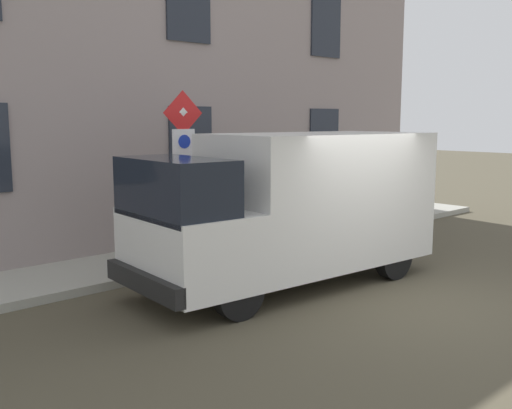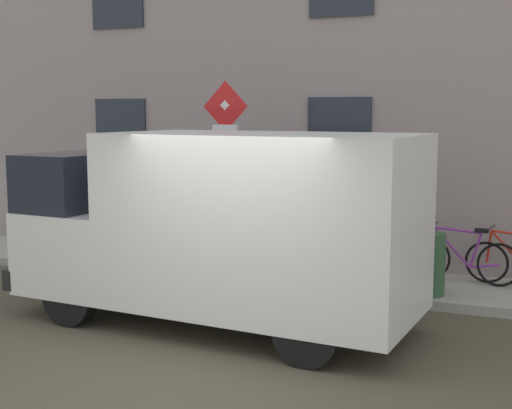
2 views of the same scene
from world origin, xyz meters
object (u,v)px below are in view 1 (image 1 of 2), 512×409
Objects in this scene: pedestrian at (250,199)px; litter_bin at (298,218)px; delivery_van at (292,205)px; bicycle_green at (327,207)px; sign_post_stacked at (183,153)px; bicycle_red at (304,210)px; bicycle_purple at (279,214)px.

pedestrian is 1.24m from litter_bin.
delivery_van is 3.19× the size of bicycle_green.
bicycle_red is (1.09, -4.37, -1.63)m from sign_post_stacked.
sign_post_stacked is 1.74× the size of bicycle_red.
bicycle_red is 1.55m from litter_bin.
pedestrian is at bearing 20.74° from bicycle_red.
bicycle_purple is (-0.00, 0.86, 0.00)m from bicycle_red.
sign_post_stacked is at bearing 22.87° from bicycle_purple.
litter_bin is at bearing 16.29° from bicycle_green.
bicycle_green is at bearing -166.83° from pedestrian.
delivery_van is 6.07× the size of litter_bin.
pedestrian reaches higher than bicycle_green.
pedestrian is (2.46, -1.26, -0.26)m from delivery_van.
bicycle_purple is 1.64m from pedestrian.
bicycle_red is 0.99× the size of pedestrian.
pedestrian is at bearing 69.53° from litter_bin.
pedestrian is at bearing -112.83° from delivery_van.
delivery_van is 4.73m from bicycle_red.
sign_post_stacked is 3.30× the size of litter_bin.
litter_bin is at bearing -134.26° from delivery_van.
delivery_van reaches higher than pedestrian.
delivery_van is (-1.92, -0.81, -0.81)m from sign_post_stacked.
bicycle_purple is at bearing -127.53° from delivery_van.
pedestrian is (-0.55, 3.15, 0.56)m from bicycle_green.
bicycle_red is 1.00× the size of bicycle_purple.
pedestrian is 1.91× the size of litter_bin.
bicycle_purple is at bearing -72.72° from sign_post_stacked.
bicycle_red is 0.86m from bicycle_purple.
pedestrian is at bearing 1.62° from bicycle_green.
sign_post_stacked is 4.79m from bicycle_red.
delivery_van is at bearing 66.04° from pedestrian.
bicycle_red is 1.90× the size of litter_bin.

